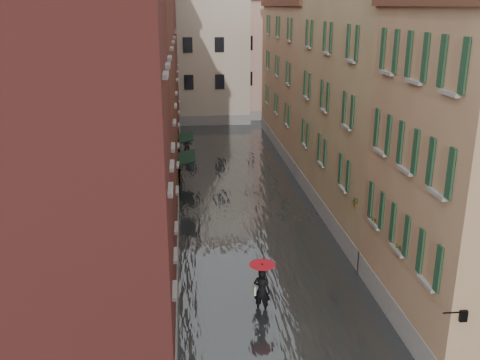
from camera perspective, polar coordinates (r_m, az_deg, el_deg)
ground at (r=22.26m, az=3.96°, el=-13.12°), size 120.00×120.00×0.00m
floodwater at (r=33.90m, az=0.25°, el=-1.59°), size 10.00×60.00×0.20m
building_left_near at (r=17.82m, az=-17.17°, el=0.92°), size 6.00×8.00×13.00m
building_left_mid at (r=28.45m, az=-13.09°, el=6.95°), size 6.00×14.00×12.50m
building_left_far at (r=43.12m, az=-10.86°, el=11.76°), size 6.00×16.00×14.00m
building_right_mid at (r=30.06m, az=14.64°, el=7.90°), size 6.00×14.00×13.00m
building_right_far at (r=44.37m, az=7.87°, el=10.45°), size 6.00×16.00×11.50m
building_end_cream at (r=56.96m, az=-5.60°, el=12.95°), size 12.00×9.00×13.00m
building_end_pink at (r=59.74m, az=3.27°, el=12.76°), size 10.00×9.00×12.00m
awning_near at (r=33.45m, az=-5.78°, el=2.29°), size 1.09×2.92×2.80m
awning_far at (r=38.65m, az=-5.84°, el=4.45°), size 1.09×2.93×2.80m
wall_lantern at (r=17.18m, az=22.58°, el=-13.14°), size 0.71×0.22×0.35m
window_planters at (r=22.12m, az=14.55°, el=-3.74°), size 0.59×5.78×0.84m
pedestrian_main at (r=21.14m, az=2.35°, el=-10.89°), size 1.05×1.05×2.06m
pedestrian_far at (r=43.37m, az=-5.66°, el=3.77°), size 0.96×0.82×1.72m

